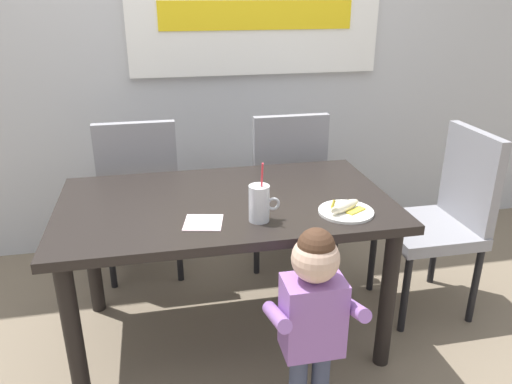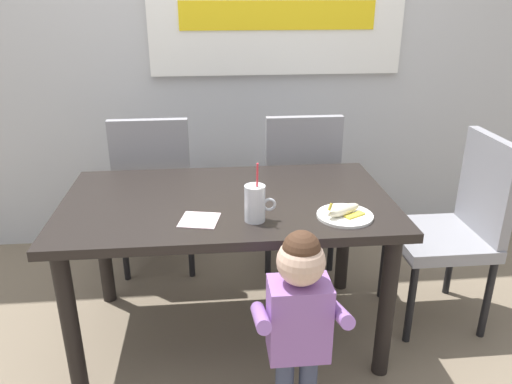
{
  "view_description": "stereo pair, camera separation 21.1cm",
  "coord_description": "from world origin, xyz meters",
  "px_view_note": "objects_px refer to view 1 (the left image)",
  "views": [
    {
      "loc": [
        -0.28,
        -2.0,
        1.58
      ],
      "look_at": [
        0.12,
        -0.09,
        0.78
      ],
      "focal_mm": 34.66,
      "sensor_mm": 36.0,
      "label": 1
    },
    {
      "loc": [
        -0.07,
        -2.03,
        1.58
      ],
      "look_at": [
        0.12,
        -0.09,
        0.78
      ],
      "focal_mm": 34.66,
      "sensor_mm": 36.0,
      "label": 2
    }
  ],
  "objects_px": {
    "dining_table": "(226,219)",
    "toddler_standing": "(313,307)",
    "dining_chair_right": "(284,181)",
    "dining_chair_left": "(140,190)",
    "snack_plate": "(346,212)",
    "milk_cup": "(259,205)",
    "paper_napkin": "(203,223)",
    "dining_chair_far": "(444,212)",
    "peeled_banana": "(345,206)"
  },
  "relations": [
    {
      "from": "dining_table",
      "to": "peeled_banana",
      "type": "relative_size",
      "value": 8.33
    },
    {
      "from": "dining_chair_right",
      "to": "paper_napkin",
      "type": "height_order",
      "value": "dining_chair_right"
    },
    {
      "from": "dining_chair_right",
      "to": "toddler_standing",
      "type": "height_order",
      "value": "dining_chair_right"
    },
    {
      "from": "toddler_standing",
      "to": "snack_plate",
      "type": "height_order",
      "value": "toddler_standing"
    },
    {
      "from": "dining_chair_right",
      "to": "dining_chair_far",
      "type": "bearing_deg",
      "value": 138.51
    },
    {
      "from": "dining_chair_right",
      "to": "milk_cup",
      "type": "distance_m",
      "value": 0.98
    },
    {
      "from": "dining_chair_far",
      "to": "milk_cup",
      "type": "bearing_deg",
      "value": -74.76
    },
    {
      "from": "snack_plate",
      "to": "peeled_banana",
      "type": "relative_size",
      "value": 1.31
    },
    {
      "from": "dining_table",
      "to": "dining_chair_right",
      "type": "xyz_separation_m",
      "value": [
        0.44,
        0.64,
        -0.08
      ]
    },
    {
      "from": "dining_chair_left",
      "to": "dining_chair_far",
      "type": "xyz_separation_m",
      "value": [
        1.51,
        -0.62,
        0.0
      ]
    },
    {
      "from": "dining_table",
      "to": "toddler_standing",
      "type": "bearing_deg",
      "value": -69.04
    },
    {
      "from": "dining_table",
      "to": "toddler_standing",
      "type": "relative_size",
      "value": 1.74
    },
    {
      "from": "paper_napkin",
      "to": "dining_chair_far",
      "type": "bearing_deg",
      "value": 11.65
    },
    {
      "from": "dining_chair_far",
      "to": "toddler_standing",
      "type": "xyz_separation_m",
      "value": [
        -0.9,
        -0.62,
        -0.02
      ]
    },
    {
      "from": "dining_chair_right",
      "to": "milk_cup",
      "type": "relative_size",
      "value": 3.82
    },
    {
      "from": "peeled_banana",
      "to": "paper_napkin",
      "type": "bearing_deg",
      "value": 177.4
    },
    {
      "from": "dining_chair_left",
      "to": "dining_chair_far",
      "type": "bearing_deg",
      "value": 157.87
    },
    {
      "from": "milk_cup",
      "to": "paper_napkin",
      "type": "distance_m",
      "value": 0.23
    },
    {
      "from": "toddler_standing",
      "to": "paper_napkin",
      "type": "xyz_separation_m",
      "value": [
        -0.35,
        0.37,
        0.2
      ]
    },
    {
      "from": "dining_chair_left",
      "to": "toddler_standing",
      "type": "bearing_deg",
      "value": 116.43
    },
    {
      "from": "snack_plate",
      "to": "dining_chair_right",
      "type": "bearing_deg",
      "value": 91.82
    },
    {
      "from": "dining_table",
      "to": "snack_plate",
      "type": "bearing_deg",
      "value": -27.38
    },
    {
      "from": "toddler_standing",
      "to": "dining_chair_left",
      "type": "bearing_deg",
      "value": 116.43
    },
    {
      "from": "dining_chair_left",
      "to": "milk_cup",
      "type": "xyz_separation_m",
      "value": [
        0.49,
        -0.89,
        0.25
      ]
    },
    {
      "from": "dining_chair_right",
      "to": "toddler_standing",
      "type": "bearing_deg",
      "value": 79.97
    },
    {
      "from": "dining_chair_right",
      "to": "milk_cup",
      "type": "bearing_deg",
      "value": 68.85
    },
    {
      "from": "dining_table",
      "to": "peeled_banana",
      "type": "distance_m",
      "value": 0.54
    },
    {
      "from": "dining_table",
      "to": "dining_chair_far",
      "type": "height_order",
      "value": "dining_chair_far"
    },
    {
      "from": "dining_chair_right",
      "to": "snack_plate",
      "type": "distance_m",
      "value": 0.9
    },
    {
      "from": "dining_chair_left",
      "to": "dining_chair_right",
      "type": "bearing_deg",
      "value": 179.05
    },
    {
      "from": "dining_chair_left",
      "to": "dining_chair_right",
      "type": "relative_size",
      "value": 1.0
    },
    {
      "from": "toddler_standing",
      "to": "peeled_banana",
      "type": "relative_size",
      "value": 4.78
    },
    {
      "from": "dining_chair_right",
      "to": "snack_plate",
      "type": "height_order",
      "value": "dining_chair_right"
    },
    {
      "from": "dining_chair_right",
      "to": "dining_chair_far",
      "type": "relative_size",
      "value": 1.0
    },
    {
      "from": "dining_chair_right",
      "to": "dining_chair_far",
      "type": "distance_m",
      "value": 0.91
    },
    {
      "from": "dining_chair_right",
      "to": "paper_napkin",
      "type": "bearing_deg",
      "value": 56.66
    },
    {
      "from": "milk_cup",
      "to": "dining_chair_left",
      "type": "bearing_deg",
      "value": 118.9
    },
    {
      "from": "dining_table",
      "to": "dining_chair_far",
      "type": "relative_size",
      "value": 1.52
    },
    {
      "from": "dining_chair_far",
      "to": "dining_table",
      "type": "bearing_deg",
      "value": -88.12
    },
    {
      "from": "dining_table",
      "to": "dining_chair_left",
      "type": "xyz_separation_m",
      "value": [
        -0.39,
        0.65,
        -0.08
      ]
    },
    {
      "from": "toddler_standing",
      "to": "paper_napkin",
      "type": "height_order",
      "value": "toddler_standing"
    },
    {
      "from": "dining_chair_left",
      "to": "peeled_banana",
      "type": "distance_m",
      "value": 1.26
    },
    {
      "from": "dining_chair_right",
      "to": "snack_plate",
      "type": "bearing_deg",
      "value": 91.82
    },
    {
      "from": "toddler_standing",
      "to": "dining_chair_right",
      "type": "bearing_deg",
      "value": 79.97
    },
    {
      "from": "dining_chair_left",
      "to": "snack_plate",
      "type": "distance_m",
      "value": 1.26
    },
    {
      "from": "milk_cup",
      "to": "snack_plate",
      "type": "relative_size",
      "value": 1.09
    },
    {
      "from": "peeled_banana",
      "to": "dining_chair_right",
      "type": "bearing_deg",
      "value": 91.37
    },
    {
      "from": "milk_cup",
      "to": "paper_napkin",
      "type": "height_order",
      "value": "milk_cup"
    },
    {
      "from": "toddler_standing",
      "to": "snack_plate",
      "type": "distance_m",
      "value": 0.47
    },
    {
      "from": "dining_table",
      "to": "toddler_standing",
      "type": "distance_m",
      "value": 0.64
    }
  ]
}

